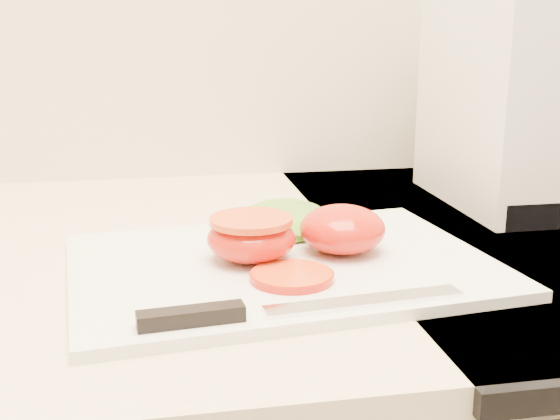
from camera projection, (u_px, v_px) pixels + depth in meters
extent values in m
cube|color=beige|center=(179.00, 258.00, 0.72)|extent=(3.92, 0.65, 0.03)
cube|color=silver|center=(282.00, 265.00, 0.64)|extent=(0.40, 0.31, 0.01)
ellipsoid|color=red|center=(342.00, 229.00, 0.66)|extent=(0.08, 0.08, 0.04)
ellipsoid|color=red|center=(251.00, 239.00, 0.64)|extent=(0.08, 0.08, 0.04)
cylinder|color=red|center=(251.00, 220.00, 0.63)|extent=(0.08, 0.08, 0.01)
cylinder|color=#DA4E24|center=(292.00, 276.00, 0.59)|extent=(0.07, 0.07, 0.01)
ellipsoid|color=#6FBF32|center=(287.00, 220.00, 0.72)|extent=(0.15, 0.14, 0.03)
cube|color=silver|center=(365.00, 301.00, 0.54)|extent=(0.16, 0.04, 0.00)
cube|color=black|center=(191.00, 316.00, 0.51)|extent=(0.08, 0.02, 0.01)
cube|color=white|center=(534.00, 81.00, 0.85)|extent=(0.20, 0.25, 0.30)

